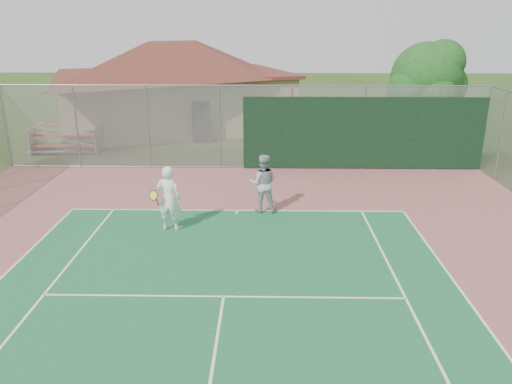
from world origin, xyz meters
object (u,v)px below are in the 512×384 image
bleachers (68,138)px  tree (428,80)px  clubhouse (174,77)px  player_white_front (169,199)px  player_grey_back (263,184)px

bleachers → tree: tree is taller
clubhouse → tree: (12.67, -6.14, 0.49)m
bleachers → player_white_front: size_ratio=1.68×
clubhouse → player_grey_back: size_ratio=8.21×
bleachers → player_grey_back: 12.42m
player_white_front → player_grey_back: player_white_front is taller
clubhouse → bleachers: 7.57m
player_white_front → player_grey_back: 3.20m
tree → player_white_front: bearing=-137.4°
bleachers → player_grey_back: size_ratio=1.74×
clubhouse → bleachers: (-4.20, -5.86, -2.32)m
tree → player_white_front: (-10.18, -9.38, -2.46)m
bleachers → player_white_front: bearing=-58.5°
bleachers → tree: (16.88, -0.28, 2.80)m
tree → player_white_front: size_ratio=2.65×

